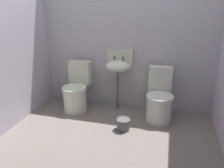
# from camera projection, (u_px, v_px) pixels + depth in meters

# --- Properties ---
(ground_plane) EXTENTS (3.24, 2.75, 0.08)m
(ground_plane) POSITION_uv_depth(u_px,v_px,m) (106.00, 145.00, 2.86)
(ground_plane) COLOR slate
(wall_back) EXTENTS (3.24, 0.10, 2.45)m
(wall_back) POSITION_uv_depth(u_px,v_px,m) (127.00, 35.00, 3.54)
(wall_back) COLOR #B2AFBA
(wall_back) RESTS_ON ground
(wall_left) EXTENTS (0.10, 2.55, 2.45)m
(wall_left) POSITION_uv_depth(u_px,v_px,m) (0.00, 42.00, 2.88)
(wall_left) COLOR #B2ACBB
(wall_left) RESTS_ON ground
(toilet_left) EXTENTS (0.41, 0.60, 0.78)m
(toilet_left) POSITION_uv_depth(u_px,v_px,m) (77.00, 91.00, 3.67)
(toilet_left) COLOR silver
(toilet_left) RESTS_ON ground
(toilet_right) EXTENTS (0.43, 0.62, 0.78)m
(toilet_right) POSITION_uv_depth(u_px,v_px,m) (159.00, 99.00, 3.34)
(toilet_right) COLOR silver
(toilet_right) RESTS_ON ground
(sink) EXTENTS (0.42, 0.35, 0.99)m
(sink) POSITION_uv_depth(u_px,v_px,m) (118.00, 66.00, 3.53)
(sink) COLOR #565558
(sink) RESTS_ON ground
(bucket) EXTENTS (0.20, 0.20, 0.17)m
(bucket) POSITION_uv_depth(u_px,v_px,m) (123.00, 124.00, 3.10)
(bucket) COLOR #565558
(bucket) RESTS_ON ground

